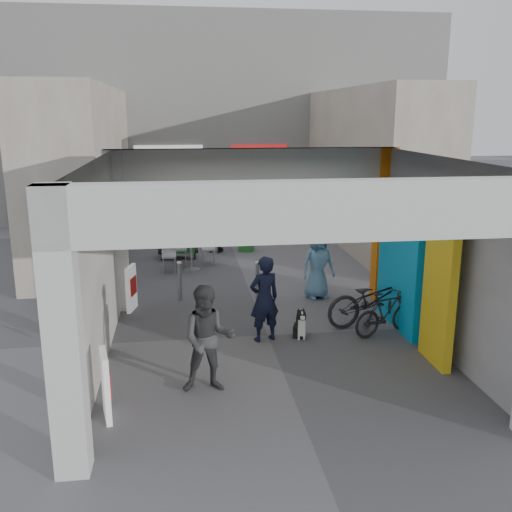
{
  "coord_description": "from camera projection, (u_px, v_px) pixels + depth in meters",
  "views": [
    {
      "loc": [
        -1.62,
        -10.35,
        4.24
      ],
      "look_at": [
        -0.1,
        1.0,
        1.36
      ],
      "focal_mm": 40.0,
      "sensor_mm": 36.0,
      "label": 1
    }
  ],
  "objects": [
    {
      "name": "ground",
      "position": [
        268.0,
        335.0,
        11.19
      ],
      "size": [
        90.0,
        90.0,
        0.0
      ],
      "primitive_type": "plane",
      "color": "#59595E",
      "rests_on": "ground"
    },
    {
      "name": "arcade_canopy",
      "position": [
        306.0,
        228.0,
        9.91
      ],
      "size": [
        6.4,
        6.45,
        6.4
      ],
      "color": "beige",
      "rests_on": "ground"
    },
    {
      "name": "far_building",
      "position": [
        217.0,
        119.0,
        23.67
      ],
      "size": [
        18.0,
        4.08,
        8.0
      ],
      "color": "silver",
      "rests_on": "ground"
    },
    {
      "name": "plaza_bldg_left",
      "position": [
        83.0,
        172.0,
        17.21
      ],
      "size": [
        2.0,
        9.0,
        5.0
      ],
      "primitive_type": "cube",
      "color": "#BEB19D",
      "rests_on": "ground"
    },
    {
      "name": "plaza_bldg_right",
      "position": [
        370.0,
        169.0,
        18.37
      ],
      "size": [
        2.0,
        9.0,
        5.0
      ],
      "primitive_type": "cube",
      "color": "#BEB19D",
      "rests_on": "ground"
    },
    {
      "name": "bollard_left",
      "position": [
        180.0,
        281.0,
        13.19
      ],
      "size": [
        0.09,
        0.09,
        0.9
      ],
      "primitive_type": "cylinder",
      "color": "gray",
      "rests_on": "ground"
    },
    {
      "name": "bollard_center",
      "position": [
        257.0,
        281.0,
        13.21
      ],
      "size": [
        0.09,
        0.09,
        0.9
      ],
      "primitive_type": "cylinder",
      "color": "gray",
      "rests_on": "ground"
    },
    {
      "name": "bollard_right",
      "position": [
        315.0,
        277.0,
        13.54
      ],
      "size": [
        0.09,
        0.09,
        0.91
      ],
      "primitive_type": "cylinder",
      "color": "gray",
      "rests_on": "ground"
    },
    {
      "name": "advert_board_near",
      "position": [
        106.0,
        385.0,
        8.04
      ],
      "size": [
        0.2,
        0.55,
        1.0
      ],
      "rotation": [
        0.0,
        0.0,
        0.21
      ],
      "color": "white",
      "rests_on": "ground"
    },
    {
      "name": "advert_board_far",
      "position": [
        131.0,
        288.0,
        12.52
      ],
      "size": [
        0.2,
        0.55,
        1.0
      ],
      "rotation": [
        0.0,
        0.0,
        -0.23
      ],
      "color": "white",
      "rests_on": "ground"
    },
    {
      "name": "cafe_set",
      "position": [
        187.0,
        256.0,
        16.07
      ],
      "size": [
        1.5,
        1.21,
        0.91
      ],
      "rotation": [
        0.0,
        0.0,
        0.11
      ],
      "color": "#B4B4BA",
      "rests_on": "ground"
    },
    {
      "name": "produce_stand",
      "position": [
        178.0,
        248.0,
        17.1
      ],
      "size": [
        1.18,
        0.64,
        0.78
      ],
      "rotation": [
        0.0,
        0.0,
        0.13
      ],
      "color": "black",
      "rests_on": "ground"
    },
    {
      "name": "crate_stack",
      "position": [
        246.0,
        242.0,
        17.98
      ],
      "size": [
        0.52,
        0.45,
        0.56
      ],
      "rotation": [
        0.0,
        0.0,
        -0.26
      ],
      "color": "#1A5D26",
      "rests_on": "ground"
    },
    {
      "name": "border_collie",
      "position": [
        300.0,
        326.0,
        11.01
      ],
      "size": [
        0.23,
        0.45,
        0.62
      ],
      "rotation": [
        0.0,
        0.0,
        -0.3
      ],
      "color": "black",
      "rests_on": "ground"
    },
    {
      "name": "man_with_dog",
      "position": [
        264.0,
        299.0,
        10.76
      ],
      "size": [
        0.7,
        0.57,
        1.66
      ],
      "primitive_type": "imported",
      "rotation": [
        0.0,
        0.0,
        3.46
      ],
      "color": "black",
      "rests_on": "ground"
    },
    {
      "name": "man_back_turned",
      "position": [
        208.0,
        339.0,
        8.78
      ],
      "size": [
        0.86,
        0.69,
        1.71
      ],
      "primitive_type": "imported",
      "rotation": [
        0.0,
        0.0,
        -0.05
      ],
      "color": "#38383A",
      "rests_on": "ground"
    },
    {
      "name": "man_elderly",
      "position": [
        318.0,
        264.0,
        13.29
      ],
      "size": [
        0.88,
        0.66,
        1.62
      ],
      "primitive_type": "imported",
      "rotation": [
        0.0,
        0.0,
        0.2
      ],
      "color": "#5788AA",
      "rests_on": "ground"
    },
    {
      "name": "man_crates",
      "position": [
        216.0,
        222.0,
        17.66
      ],
      "size": [
        1.2,
        0.86,
        1.89
      ],
      "primitive_type": "imported",
      "rotation": [
        0.0,
        0.0,
        2.74
      ],
      "color": "black",
      "rests_on": "ground"
    },
    {
      "name": "bicycle_front",
      "position": [
        374.0,
        299.0,
        11.64
      ],
      "size": [
        2.18,
        1.12,
        1.09
      ],
      "primitive_type": "imported",
      "rotation": [
        0.0,
        0.0,
        1.77
      ],
      "color": "black",
      "rests_on": "ground"
    },
    {
      "name": "bicycle_rear",
      "position": [
        386.0,
        313.0,
        11.13
      ],
      "size": [
        1.53,
        0.9,
        0.89
      ],
      "primitive_type": "imported",
      "rotation": [
        0.0,
        0.0,
        1.92
      ],
      "color": "black",
      "rests_on": "ground"
    },
    {
      "name": "white_van",
      "position": [
        251.0,
        212.0,
        21.04
      ],
      "size": [
        4.15,
        2.09,
        1.36
      ],
      "primitive_type": "imported",
      "rotation": [
        0.0,
        0.0,
        1.7
      ],
      "color": "silver",
      "rests_on": "ground"
    }
  ]
}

